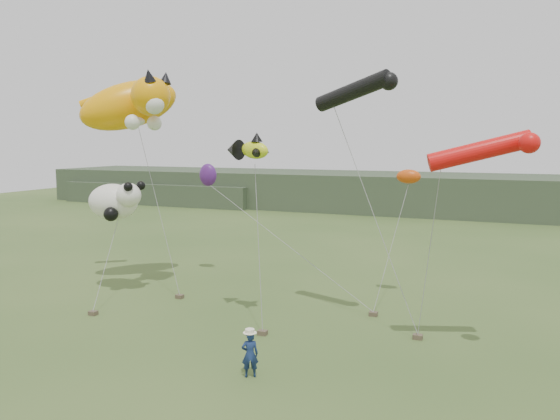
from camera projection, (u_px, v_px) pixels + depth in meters
The scene contains 9 objects.
ground at pixel (207, 366), 18.17m from camera, with size 120.00×120.00×0.00m, color #385123.
headland at pixel (387, 193), 60.09m from camera, with size 90.00×13.00×4.00m.
festival_attendant at pixel (250, 354), 17.28m from camera, with size 0.54×0.36×1.48m, color navy.
sandbag_anchors at pixel (259, 317), 22.99m from camera, with size 13.77×4.80×0.18m.
cat_kite at pixel (133, 104), 27.25m from camera, with size 6.66×5.41×3.58m.
fish_kite at pixel (247, 149), 22.02m from camera, with size 2.27×1.50×1.12m.
tube_kites at pixel (416, 116), 19.79m from camera, with size 8.47×3.61×3.73m.
panda_kite at pixel (115, 201), 26.59m from camera, with size 3.11×2.01×1.93m.
misc_kites at pixel (271, 175), 28.55m from camera, with size 12.23×1.46×1.26m.
Camera 1 is at (8.91, -15.13, 7.41)m, focal length 35.00 mm.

